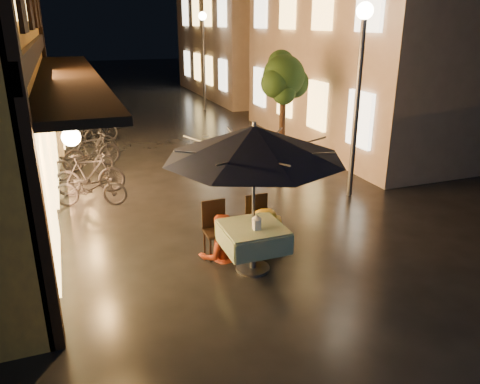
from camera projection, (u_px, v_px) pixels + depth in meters
name	position (u px, v px, depth m)	size (l,w,h in m)	color
ground	(266.00, 252.00, 8.27)	(90.00, 90.00, 0.00)	black
east_building_near	(399.00, 35.00, 15.27)	(7.30, 9.30, 6.80)	#B7A191
east_building_far	(262.00, 25.00, 25.30)	(7.30, 10.30, 7.30)	#B7A191
street_tree	(284.00, 79.00, 12.20)	(1.43, 1.20, 3.15)	black
streetlamp_near	(360.00, 67.00, 10.01)	(0.36, 0.36, 4.23)	#59595E
streetlamp_far	(203.00, 43.00, 20.56)	(0.36, 0.36, 4.23)	#59595E
cafe_table	(253.00, 237.00, 7.52)	(0.99, 0.99, 0.78)	#59595E
patio_umbrella	(254.00, 142.00, 6.98)	(2.81, 2.81, 2.46)	#59595E
cafe_chair_left	(216.00, 226.00, 8.05)	(0.42, 0.42, 0.97)	black
cafe_chair_right	(258.00, 219.00, 8.31)	(0.42, 0.42, 0.97)	black
table_lantern	(257.00, 221.00, 7.28)	(0.16, 0.16, 0.25)	white
person_orange	(220.00, 216.00, 7.84)	(0.76, 0.59, 1.56)	#B83E1E
person_yellow	(266.00, 210.00, 8.06)	(1.01, 0.58, 1.56)	gold
bicycle_0	(90.00, 188.00, 10.24)	(0.55, 1.58, 0.83)	black
bicycle_1	(89.00, 174.00, 10.90)	(0.46, 1.62, 0.97)	black
bicycle_2	(82.00, 162.00, 12.09)	(0.57, 1.63, 0.86)	#222228
bicycle_3	(91.00, 151.00, 12.78)	(0.47, 1.65, 0.99)	black
bicycle_4	(86.00, 142.00, 13.89)	(0.62, 1.78, 0.93)	black
bicycle_5	(77.00, 134.00, 14.52)	(0.50, 1.78, 1.07)	black
bicycle_6	(91.00, 127.00, 15.81)	(0.62, 1.79, 0.94)	#222228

